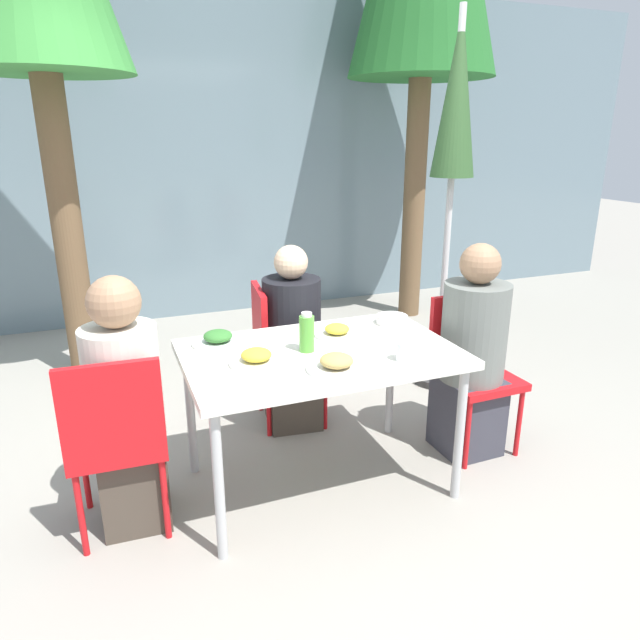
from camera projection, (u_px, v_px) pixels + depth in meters
ground_plane at (320, 483)px, 2.92m from camera, size 24.00×24.00×0.00m
building_facade at (193, 156)px, 5.29m from camera, size 10.00×0.20×3.00m
dining_table at (320, 362)px, 2.71m from camera, size 1.27×0.81×0.73m
chair_left at (116, 434)px, 2.40m from camera, size 0.42×0.42×0.86m
person_left at (127, 412)px, 2.47m from camera, size 0.32×0.32×1.16m
chair_right at (470, 361)px, 3.17m from camera, size 0.41×0.41×0.86m
person_right at (472, 358)px, 3.07m from camera, size 0.35×0.35×1.18m
chair_far at (277, 345)px, 3.40m from camera, size 0.45×0.45×0.86m
person_far at (292, 344)px, 3.36m from camera, size 0.34×0.34×1.11m
closed_umbrella at (455, 124)px, 3.57m from camera, size 0.36×0.36×2.44m
plate_0 at (337, 364)px, 2.46m from camera, size 0.27×0.27×0.07m
plate_1 at (256, 358)px, 2.53m from camera, size 0.25×0.25×0.07m
plate_2 at (218, 339)px, 2.76m from camera, size 0.25×0.25×0.07m
plate_3 at (337, 332)px, 2.87m from camera, size 0.22×0.22×0.06m
bottle at (307, 333)px, 2.65m from camera, size 0.07×0.07×0.19m
drinking_cup at (404, 351)px, 2.56m from camera, size 0.08×0.08×0.09m
salad_bowl at (392, 320)px, 3.06m from camera, size 0.17×0.17×0.05m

